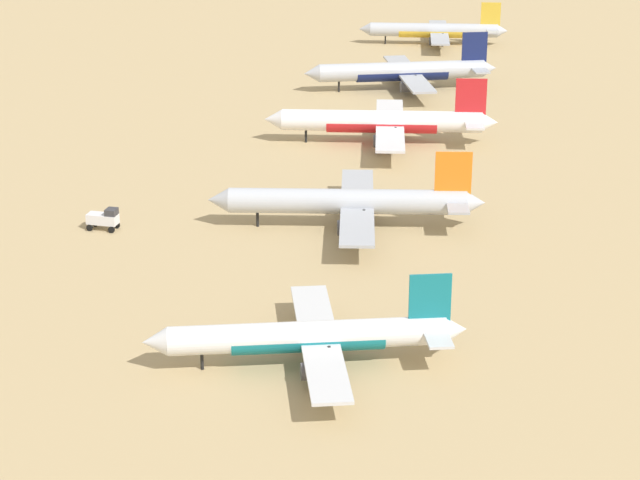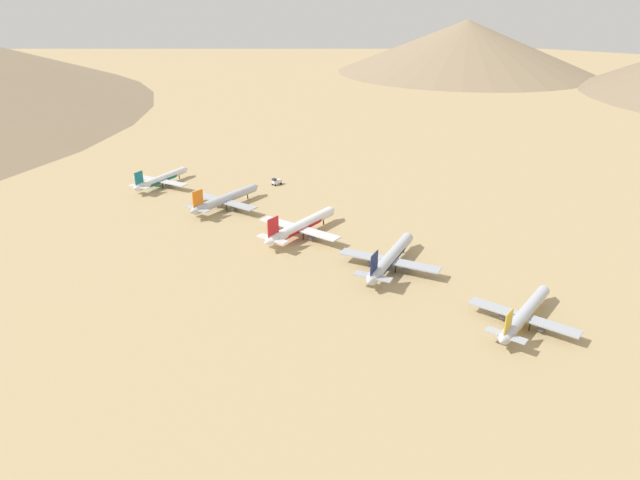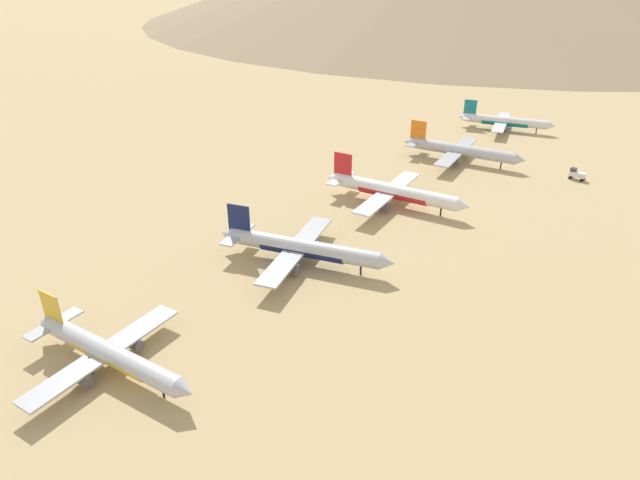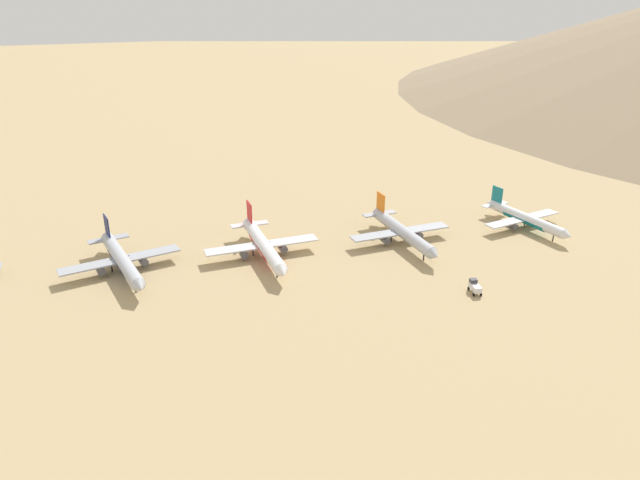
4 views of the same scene
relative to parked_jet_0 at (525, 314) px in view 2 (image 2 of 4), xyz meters
The scene contains 8 objects.
ground_plane 101.86m from the parked_jet_0, 81.92° to the left, with size 1800.00×1800.00×0.00m, color tan.
parked_jet_0 is the anchor object (origin of this frame).
parked_jet_1 54.43m from the parked_jet_0, 79.20° to the left, with size 47.72×39.04×13.81m.
parked_jet_2 100.73m from the parked_jet_0, 81.24° to the left, with size 48.70×39.44×14.08m.
parked_jet_3 151.30m from the parked_jet_0, 81.93° to the left, with size 47.09×38.15×13.61m.
parked_jet_4 202.49m from the parked_jet_0, 82.79° to the left, with size 42.33×34.56×12.22m.
service_truck 165.20m from the parked_jet_0, 67.63° to the left, with size 5.55×3.59×3.90m.
desert_hill_4 604.98m from the parked_jet_0, 24.68° to the left, with size 314.74×314.74×61.91m, color #8C775B.
Camera 2 is at (-177.47, -139.64, 97.14)m, focal length 32.39 mm.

